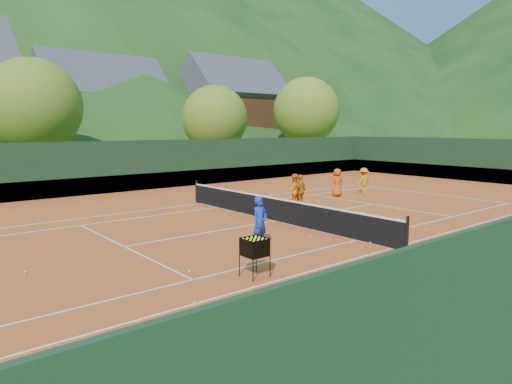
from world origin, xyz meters
TOP-DOWN VIEW (x-y plane):
  - ground at (0.00, 0.00)m, footprint 400.00×400.00m
  - clay_court at (0.00, 0.00)m, footprint 40.00×24.00m
  - mountain_far_right at (90.00, 150.00)m, footprint 260.00×260.00m
  - coach at (-3.14, -2.80)m, footprint 0.65×0.48m
  - student_a at (2.85, 1.90)m, footprint 0.91×0.79m
  - student_b at (2.95, 1.55)m, footprint 1.00×0.69m
  - student_c at (7.06, 2.85)m, footprint 0.83×0.63m
  - student_d at (8.89, 2.47)m, footprint 1.03×0.67m
  - tennis_ball_0 at (-2.87, -1.82)m, footprint 0.07×0.07m
  - tennis_ball_1 at (-0.56, -4.35)m, footprint 0.07×0.07m
  - tennis_ball_2 at (-7.18, -5.48)m, footprint 0.07×0.07m
  - tennis_ball_4 at (-0.94, -2.86)m, footprint 0.07×0.07m
  - tennis_ball_5 at (-6.14, -3.55)m, footprint 0.07×0.07m
  - tennis_ball_6 at (3.06, -4.79)m, footprint 0.07×0.07m
  - tennis_ball_7 at (2.70, -6.38)m, footprint 0.07×0.07m
  - tennis_ball_8 at (0.29, -1.11)m, footprint 0.07×0.07m
  - tennis_ball_10 at (-9.48, -0.92)m, footprint 0.07×0.07m
  - tennis_ball_11 at (-7.01, -7.48)m, footprint 0.07×0.07m
  - tennis_ball_12 at (-1.77, -8.47)m, footprint 0.07×0.07m
  - tennis_ball_13 at (0.78, -5.76)m, footprint 0.07×0.07m
  - tennis_ball_14 at (-0.22, -9.07)m, footprint 0.07×0.07m
  - tennis_ball_15 at (3.69, -2.96)m, footprint 0.07×0.07m
  - tennis_ball_16 at (1.47, -7.18)m, footprint 0.07×0.07m
  - tennis_ball_17 at (-3.61, -5.60)m, footprint 0.07×0.07m
  - tennis_ball_18 at (0.11, -7.85)m, footprint 0.07×0.07m
  - tennis_ball_19 at (-0.08, -4.73)m, footprint 0.07×0.07m
  - tennis_ball_20 at (4.76, -6.02)m, footprint 0.07×0.07m
  - tennis_ball_21 at (3.27, -1.55)m, footprint 0.07×0.07m
  - tennis_ball_23 at (-6.51, -7.10)m, footprint 0.07×0.07m
  - tennis_ball_24 at (0.58, -5.99)m, footprint 0.07×0.07m
  - tennis_ball_25 at (-9.13, -5.95)m, footprint 0.07×0.07m
  - court_lines at (0.00, 0.00)m, footprint 23.83×11.03m
  - tennis_net at (0.00, 0.00)m, footprint 0.10×12.07m
  - perimeter_fence at (0.00, 0.00)m, footprint 40.40×24.24m
  - ball_hopper at (-5.05, -4.89)m, footprint 0.57×0.57m
  - chalet_mid at (6.00, 34.00)m, footprint 12.65×8.82m
  - chalet_right at (20.00, 30.00)m, footprint 11.50×8.82m
  - tree_b at (-4.00, 20.00)m, footprint 6.40×6.40m
  - tree_c at (10.00, 19.00)m, footprint 5.60×5.60m
  - tree_d at (22.00, 20.00)m, footprint 6.80×6.80m

SIDE VIEW (x-z plane):
  - ground at x=0.00m, z-range 0.00..0.00m
  - clay_court at x=0.00m, z-range 0.00..0.02m
  - court_lines at x=0.00m, z-range 0.02..0.03m
  - tennis_ball_0 at x=-2.87m, z-range 0.02..0.09m
  - tennis_ball_1 at x=-0.56m, z-range 0.02..0.09m
  - tennis_ball_2 at x=-7.18m, z-range 0.02..0.09m
  - tennis_ball_4 at x=-0.94m, z-range 0.02..0.09m
  - tennis_ball_5 at x=-6.14m, z-range 0.02..0.09m
  - tennis_ball_6 at x=3.06m, z-range 0.02..0.09m
  - tennis_ball_7 at x=2.70m, z-range 0.02..0.09m
  - tennis_ball_8 at x=0.29m, z-range 0.02..0.09m
  - tennis_ball_10 at x=-9.48m, z-range 0.02..0.09m
  - tennis_ball_11 at x=-7.01m, z-range 0.02..0.09m
  - tennis_ball_12 at x=-1.77m, z-range 0.02..0.09m
  - tennis_ball_13 at x=0.78m, z-range 0.02..0.09m
  - tennis_ball_14 at x=-0.22m, z-range 0.02..0.09m
  - tennis_ball_15 at x=3.69m, z-range 0.02..0.09m
  - tennis_ball_16 at x=1.47m, z-range 0.02..0.09m
  - tennis_ball_17 at x=-3.61m, z-range 0.02..0.09m
  - tennis_ball_18 at x=0.11m, z-range 0.02..0.09m
  - tennis_ball_19 at x=-0.08m, z-range 0.02..0.09m
  - tennis_ball_20 at x=4.76m, z-range 0.02..0.09m
  - tennis_ball_21 at x=3.27m, z-range 0.02..0.09m
  - tennis_ball_23 at x=-6.51m, z-range 0.02..0.09m
  - tennis_ball_24 at x=0.58m, z-range 0.02..0.09m
  - tennis_ball_25 at x=-9.13m, z-range 0.02..0.09m
  - tennis_net at x=0.00m, z-range -0.03..1.07m
  - ball_hopper at x=-5.05m, z-range 0.27..1.27m
  - student_d at x=8.89m, z-range 0.02..1.52m
  - student_c at x=7.06m, z-range 0.02..1.55m
  - student_b at x=2.95m, z-range 0.02..1.60m
  - student_a at x=2.85m, z-range 0.02..1.61m
  - coach at x=-3.14m, z-range 0.02..1.64m
  - perimeter_fence at x=0.00m, z-range -0.23..2.77m
  - tree_c at x=10.00m, z-range 0.87..8.22m
  - chalet_mid at x=6.00m, z-range -0.74..10.72m
  - tree_b at x=-4.00m, z-range 0.99..9.39m
  - chalet_right at x=20.00m, z-range -0.70..11.21m
  - tree_d at x=22.00m, z-range 1.06..9.98m
  - mountain_far_right at x=90.00m, z-range 0.00..95.00m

